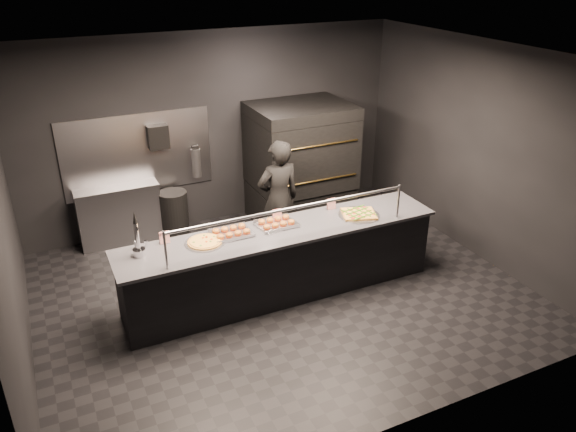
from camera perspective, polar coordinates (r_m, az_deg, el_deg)
The scene contains 15 objects.
room at distance 6.69m, azimuth -1.04°, elevation 3.11°, with size 6.04×6.00×3.00m.
service_counter at distance 7.12m, azimuth -0.64°, elevation -4.69°, with size 4.10×0.78×1.37m.
pizza_oven at distance 8.93m, azimuth 1.26°, elevation 5.37°, with size 1.50×1.23×1.91m.
prep_shelf at distance 8.75m, azimuth -16.72°, elevation 0.11°, with size 1.20×0.35×0.90m, color #99999E.
towel_dispenser at distance 8.53m, azimuth -13.09°, elevation 7.86°, with size 0.30×0.20×0.35m, color black.
fire_extinguisher at distance 8.82m, azimuth -9.31°, elevation 5.40°, with size 0.14×0.14×0.51m.
beer_tap at distance 6.49m, azimuth -14.99°, elevation -2.70°, with size 0.14×0.20×0.55m.
round_pizza at distance 6.66m, azimuth -8.44°, elevation -2.63°, with size 0.47×0.47×0.03m.
slider_tray_a at distance 6.81m, azimuth -5.78°, elevation -1.65°, with size 0.50×0.38×0.08m.
slider_tray_b at distance 7.01m, azimuth -1.17°, elevation -0.70°, with size 0.54×0.44×0.08m.
square_pizza at distance 7.32m, azimuth 7.20°, elevation 0.20°, with size 0.53×0.53×0.05m.
condiment_jar at distance 6.69m, azimuth -14.81°, elevation -2.81°, with size 0.15×0.06×0.10m.
tent_cards at distance 7.04m, azimuth -2.74°, elevation -0.18°, with size 2.36×0.04×0.15m.
trash_bin at distance 8.79m, azimuth -11.49°, elevation 0.21°, with size 0.43×0.43×0.72m, color black.
worker at distance 7.88m, azimuth -0.98°, elevation 1.71°, with size 0.63×0.41×1.72m, color black.
Camera 1 is at (-2.55, -5.59, 4.06)m, focal length 35.00 mm.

